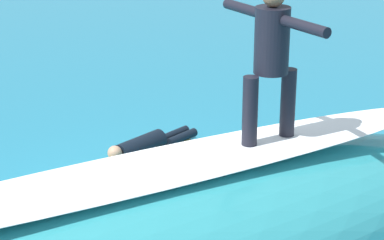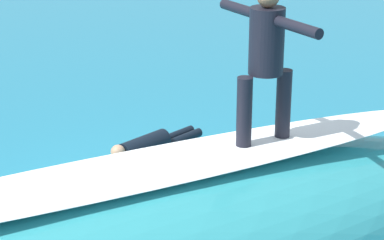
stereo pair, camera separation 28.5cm
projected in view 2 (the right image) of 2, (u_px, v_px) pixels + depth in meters
name	position (u px, v px, depth m)	size (l,w,h in m)	color
ground_plane	(147.00, 206.00, 9.83)	(120.00, 120.00, 0.00)	teal
wave_foam_lip	(132.00, 171.00, 6.92)	(7.39, 0.93, 0.08)	white
surfboard_riding	(263.00, 145.00, 7.56)	(1.84, 0.50, 0.06)	#EAE5C6
surfer_riding	(266.00, 53.00, 7.21)	(0.62, 1.50, 1.63)	black
surfboard_paddling	(144.00, 157.00, 11.25)	(2.24, 0.49, 0.09)	yellow
surfer_paddling	(151.00, 144.00, 11.28)	(1.59, 1.19, 0.32)	black
foam_patch_near	(291.00, 193.00, 10.05)	(0.93, 0.66, 0.14)	white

